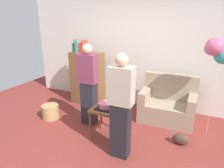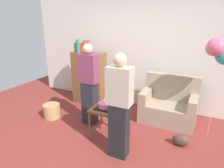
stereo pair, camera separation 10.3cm
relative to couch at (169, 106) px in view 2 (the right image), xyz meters
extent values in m
plane|color=maroon|center=(-0.81, -1.44, -0.34)|extent=(8.00, 8.00, 0.00)
cube|color=silver|center=(-0.81, 0.61, 1.01)|extent=(6.00, 0.10, 2.70)
cube|color=gray|center=(0.00, -0.06, -0.14)|extent=(1.10, 0.70, 0.40)
cube|color=gray|center=(0.00, 0.21, 0.34)|extent=(1.10, 0.16, 0.56)
cube|color=gray|center=(-0.47, -0.06, 0.18)|extent=(0.16, 0.70, 0.24)
cube|color=gray|center=(0.47, -0.06, 0.18)|extent=(0.16, 0.70, 0.24)
cube|color=brown|center=(-2.00, 0.08, 0.31)|extent=(0.80, 0.36, 1.30)
cube|color=#38934C|center=(-2.31, 0.08, 1.07)|extent=(0.05, 0.18, 0.21)
cube|color=red|center=(-2.26, 0.08, 1.11)|extent=(0.05, 0.17, 0.30)
cube|color=teal|center=(-2.20, 0.08, 1.10)|extent=(0.06, 0.26, 0.28)
cube|color=orange|center=(-2.14, 0.08, 1.08)|extent=(0.05, 0.19, 0.24)
cube|color=red|center=(-2.09, 0.08, 1.08)|extent=(0.04, 0.23, 0.24)
cube|color=red|center=(-2.03, 0.08, 1.10)|extent=(0.04, 0.23, 0.29)
cube|color=brown|center=(-0.89, -1.14, 0.22)|extent=(0.48, 0.48, 0.04)
cylinder|color=brown|center=(-1.10, -1.35, -0.07)|extent=(0.04, 0.04, 0.54)
cylinder|color=brown|center=(-0.68, -1.35, -0.07)|extent=(0.04, 0.04, 0.54)
cylinder|color=brown|center=(-1.10, -0.93, -0.07)|extent=(0.04, 0.04, 0.54)
cylinder|color=brown|center=(-0.68, -0.93, -0.07)|extent=(0.04, 0.04, 0.54)
cube|color=black|center=(-0.89, -1.14, 0.25)|extent=(0.32, 0.32, 0.02)
cylinder|color=#D66B93|center=(-0.89, -1.14, 0.30)|extent=(0.26, 0.26, 0.09)
cylinder|color=#EA668C|center=(-0.81, -1.14, 0.37)|extent=(0.01, 0.01, 0.05)
cylinder|color=#66B2E5|center=(-0.85, -1.09, 0.37)|extent=(0.01, 0.01, 0.05)
cylinder|color=#EA668C|center=(-0.88, -1.07, 0.38)|extent=(0.01, 0.01, 0.05)
cylinder|color=#F2CC4C|center=(-0.93, -1.09, 0.38)|extent=(0.01, 0.01, 0.05)
cylinder|color=#EA668C|center=(-0.97, -1.13, 0.38)|extent=(0.01, 0.01, 0.06)
cylinder|color=#66B2E5|center=(-0.96, -1.20, 0.38)|extent=(0.01, 0.01, 0.06)
cylinder|color=#F2CC4C|center=(-0.88, -1.21, 0.38)|extent=(0.01, 0.01, 0.06)
cylinder|color=#F2CC4C|center=(-0.83, -1.19, 0.38)|extent=(0.01, 0.01, 0.06)
cube|color=#23232D|center=(-1.43, -0.80, 0.10)|extent=(0.28, 0.20, 0.88)
cube|color=#75334C|center=(-1.43, -0.80, 0.82)|extent=(0.36, 0.22, 0.56)
sphere|color=#D1A889|center=(-1.43, -0.80, 1.19)|extent=(0.19, 0.19, 0.19)
cube|color=black|center=(-0.47, -1.49, 0.10)|extent=(0.28, 0.20, 0.88)
cube|color=#B2A893|center=(-0.47, -1.49, 0.82)|extent=(0.36, 0.22, 0.56)
sphere|color=#D1A889|center=(-0.47, -1.49, 1.19)|extent=(0.19, 0.19, 0.19)
cylinder|color=#A88451|center=(-2.32, -0.97, -0.19)|extent=(0.36, 0.36, 0.30)
ellipsoid|color=#473328|center=(0.37, -0.82, -0.24)|extent=(0.28, 0.14, 0.20)
cylinder|color=silver|center=(0.79, -0.26, 0.42)|extent=(0.00, 0.00, 1.52)
sphere|color=#D65B84|center=(0.70, -0.28, 1.29)|extent=(0.31, 0.31, 0.31)
sphere|color=#668ED6|center=(0.66, -0.19, 1.25)|extent=(0.25, 0.25, 0.25)
camera|label=1|loc=(0.50, -3.97, 1.73)|focal=31.76mm
camera|label=2|loc=(0.59, -3.92, 1.73)|focal=31.76mm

